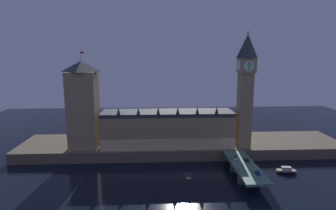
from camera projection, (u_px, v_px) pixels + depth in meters
name	position (u px, v px, depth m)	size (l,w,h in m)	color
ground_plane	(189.00, 174.00, 159.33)	(400.00, 400.00, 0.00)	black
embankment	(182.00, 146.00, 197.01)	(220.00, 42.00, 6.95)	brown
parliament_hall	(167.00, 128.00, 186.08)	(85.98, 21.65, 27.64)	#9E845B
clock_tower	(245.00, 88.00, 177.90)	(10.25, 10.36, 74.08)	#9E845B
victoria_tower	(83.00, 105.00, 179.78)	(18.07, 18.07, 61.91)	#9E845B
bridge	(245.00, 168.00, 154.91)	(13.28, 46.00, 6.78)	#4C7560
car_northbound_lead	(235.00, 158.00, 163.19)	(1.94, 3.92, 1.53)	white
car_southbound_lead	(258.00, 173.00, 143.39)	(1.97, 4.34, 1.47)	navy
car_southbound_trail	(247.00, 160.00, 160.42)	(2.02, 3.88, 1.47)	black
pedestrian_near_rail	(239.00, 170.00, 145.62)	(0.38, 0.38, 1.67)	black
pedestrian_mid_walk	(254.00, 162.00, 156.33)	(0.38, 0.38, 1.86)	black
pedestrian_far_rail	(231.00, 159.00, 161.70)	(0.38, 0.38, 1.81)	black
street_lamp_near	(242.00, 168.00, 139.02)	(1.34, 0.60, 7.31)	#2D3333
street_lamp_far	(227.00, 149.00, 167.94)	(1.34, 0.60, 7.27)	#2D3333
boat_downstream	(286.00, 171.00, 160.44)	(12.15, 5.91, 3.72)	#28282D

